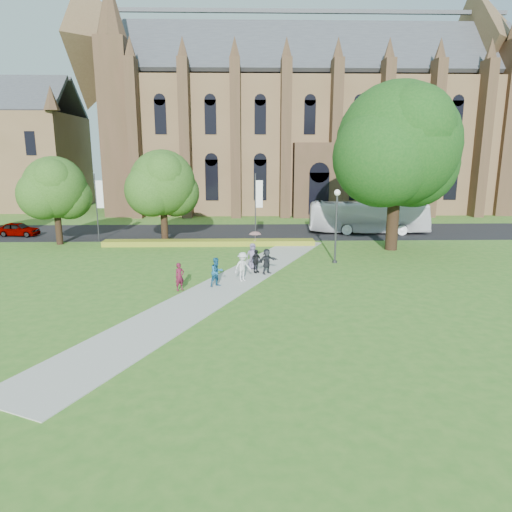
{
  "coord_description": "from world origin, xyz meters",
  "views": [
    {
      "loc": [
        1.02,
        -25.25,
        7.61
      ],
      "look_at": [
        1.71,
        1.69,
        1.6
      ],
      "focal_mm": 32.0,
      "sensor_mm": 36.0,
      "label": 1
    }
  ],
  "objects_px": {
    "car_0": "(18,229)",
    "streetlamp": "(336,217)",
    "large_tree": "(398,145)",
    "tour_coach": "(368,217)",
    "pedestrian_0": "(180,277)"
  },
  "relations": [
    {
      "from": "streetlamp",
      "to": "pedestrian_0",
      "type": "relative_size",
      "value": 3.28
    },
    {
      "from": "streetlamp",
      "to": "large_tree",
      "type": "distance_m",
      "value": 8.73
    },
    {
      "from": "streetlamp",
      "to": "tour_coach",
      "type": "relative_size",
      "value": 0.45
    },
    {
      "from": "tour_coach",
      "to": "pedestrian_0",
      "type": "bearing_deg",
      "value": 144.17
    },
    {
      "from": "pedestrian_0",
      "to": "car_0",
      "type": "bearing_deg",
      "value": 93.77
    },
    {
      "from": "large_tree",
      "to": "car_0",
      "type": "xyz_separation_m",
      "value": [
        -33.48,
        7.12,
        -7.68
      ]
    },
    {
      "from": "tour_coach",
      "to": "streetlamp",
      "type": "bearing_deg",
      "value": 159.28
    },
    {
      "from": "large_tree",
      "to": "car_0",
      "type": "relative_size",
      "value": 3.39
    },
    {
      "from": "large_tree",
      "to": "tour_coach",
      "type": "relative_size",
      "value": 1.14
    },
    {
      "from": "car_0",
      "to": "streetlamp",
      "type": "bearing_deg",
      "value": -104.64
    },
    {
      "from": "tour_coach",
      "to": "large_tree",
      "type": "bearing_deg",
      "value": -177.54
    },
    {
      "from": "streetlamp",
      "to": "large_tree",
      "type": "xyz_separation_m",
      "value": [
        5.5,
        4.5,
        5.07
      ]
    },
    {
      "from": "large_tree",
      "to": "tour_coach",
      "type": "bearing_deg",
      "value": 88.64
    },
    {
      "from": "streetlamp",
      "to": "pedestrian_0",
      "type": "distance_m",
      "value": 12.42
    },
    {
      "from": "streetlamp",
      "to": "pedestrian_0",
      "type": "xyz_separation_m",
      "value": [
        -10.17,
        -6.69,
        -2.46
      ]
    }
  ]
}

